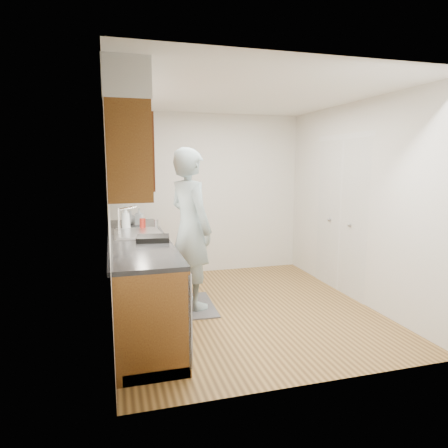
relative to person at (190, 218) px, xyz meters
name	(u,v)px	position (x,y,z in m)	size (l,w,h in m)	color
floor	(242,308)	(0.58, -0.22, -1.10)	(3.50, 3.50, 0.00)	#A2793D
ceiling	(244,95)	(0.58, -0.22, 1.40)	(3.50, 3.50, 0.00)	white
wall_left	(109,210)	(-0.92, -0.22, 0.15)	(0.02, 3.50, 2.50)	silver
wall_right	(355,202)	(2.08, -0.22, 0.15)	(0.02, 3.50, 2.50)	silver
wall_back	(208,194)	(0.58, 1.53, 0.15)	(3.00, 0.02, 2.50)	silver
counter	(140,277)	(-0.62, -0.22, -0.61)	(0.64, 2.80, 1.30)	brown
upper_cabinets	(123,143)	(-0.75, -0.18, 0.85)	(0.47, 2.80, 1.21)	brown
closet_door	(340,217)	(2.07, 0.08, -0.07)	(0.02, 1.22, 2.05)	white
floor_mat	(192,306)	(0.00, 0.00, -1.09)	(0.53, 0.90, 0.02)	slate
person	(190,218)	(0.00, 0.00, 0.00)	(0.76, 0.51, 2.16)	#8CA5AA
soap_bottle_a	(126,218)	(-0.74, 0.32, -0.01)	(0.11, 0.11, 0.28)	silver
soap_bottle_b	(139,216)	(-0.55, 0.70, -0.05)	(0.10, 0.10, 0.21)	silver
soap_bottle_c	(130,217)	(-0.66, 0.78, -0.07)	(0.14, 0.14, 0.17)	silver
soda_can	(143,224)	(-0.54, 0.29, -0.09)	(0.07, 0.07, 0.13)	#A1261B
steel_can	(156,224)	(-0.37, 0.34, -0.10)	(0.06, 0.06, 0.11)	#A5A5AA
dish_rack	(153,238)	(-0.49, -0.50, -0.13)	(0.33, 0.28, 0.05)	black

